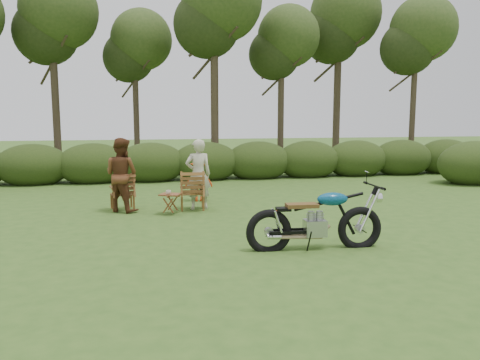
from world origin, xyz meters
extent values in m
plane|color=#304F1A|center=(0.00, 0.00, 0.00)|extent=(80.00, 80.00, 0.00)
cylinder|color=#3C2D20|center=(-5.50, 11.10, 3.60)|extent=(0.28, 0.28, 7.20)
sphere|color=#2B4118|center=(-5.50, 11.10, 5.84)|extent=(2.88, 2.88, 2.88)
cylinder|color=#3C2D20|center=(-2.50, 12.20, 3.15)|extent=(0.24, 0.24, 6.30)
sphere|color=#2B4118|center=(-2.50, 12.20, 5.11)|extent=(2.52, 2.52, 2.52)
cylinder|color=#3C2D20|center=(0.50, 10.00, 3.83)|extent=(0.30, 0.30, 7.65)
sphere|color=#2B4118|center=(0.50, 10.00, 6.21)|extent=(3.06, 3.06, 3.06)
cylinder|color=#3C2D20|center=(3.50, 11.10, 3.24)|extent=(0.26, 0.26, 6.48)
sphere|color=#2B4118|center=(3.50, 11.10, 5.26)|extent=(2.59, 2.59, 2.59)
cylinder|color=#3C2D20|center=(6.50, 12.20, 3.96)|extent=(0.32, 0.32, 7.92)
sphere|color=#2B4118|center=(6.50, 12.20, 6.42)|extent=(3.17, 3.17, 3.17)
cylinder|color=#3C2D20|center=(9.00, 10.00, 3.42)|extent=(0.24, 0.24, 6.84)
sphere|color=#2B4118|center=(9.00, 10.00, 5.55)|extent=(2.74, 2.74, 2.74)
ellipsoid|color=#233513|center=(-6.00, 9.00, 0.63)|extent=(2.52, 1.68, 1.51)
ellipsoid|color=#233513|center=(-4.00, 9.00, 0.63)|extent=(2.52, 1.68, 1.51)
ellipsoid|color=#233513|center=(-2.00, 9.00, 0.63)|extent=(2.52, 1.68, 1.51)
ellipsoid|color=#233513|center=(0.00, 9.00, 0.63)|extent=(2.52, 1.68, 1.51)
ellipsoid|color=#233513|center=(2.00, 9.00, 0.63)|extent=(2.52, 1.68, 1.51)
ellipsoid|color=#233513|center=(4.00, 9.00, 0.63)|extent=(2.52, 1.68, 1.51)
ellipsoid|color=#233513|center=(6.00, 9.00, 0.63)|extent=(2.52, 1.68, 1.51)
ellipsoid|color=#233513|center=(8.00, 9.00, 0.63)|extent=(2.52, 1.68, 1.51)
ellipsoid|color=#233513|center=(10.00, 9.00, 0.63)|extent=(2.52, 1.68, 1.51)
ellipsoid|color=#233513|center=(9.00, 6.00, 0.68)|extent=(2.70, 1.80, 1.62)
imported|color=beige|center=(-1.71, 2.87, 0.54)|extent=(0.15, 0.15, 0.10)
imported|color=#BEB89C|center=(-0.93, 3.44, 0.00)|extent=(0.66, 0.45, 1.76)
imported|color=#572F18|center=(-2.80, 3.52, 0.00)|extent=(1.11, 1.08, 1.81)
imported|color=#DA4114|center=(-0.79, 4.55, 0.00)|extent=(0.77, 0.45, 1.18)
camera|label=1|loc=(-2.28, -8.12, 2.32)|focal=35.00mm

